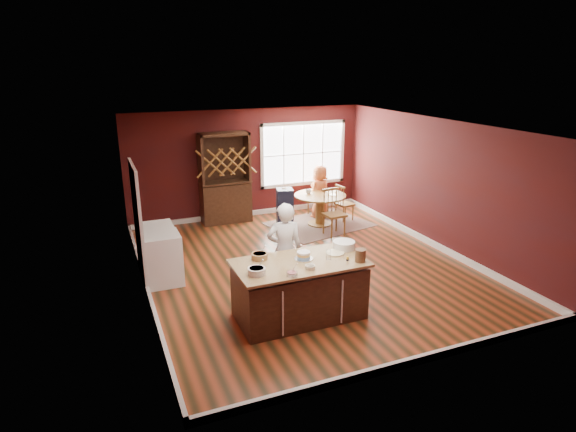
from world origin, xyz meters
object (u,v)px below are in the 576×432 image
object	(u,v)px
high_chair	(285,206)
hutch	(225,178)
toddler	(286,192)
chair_east	(345,202)
kitchen_island	(299,291)
washer	(163,259)
dryer	(158,247)
layer_cake	(304,255)
baker	(285,250)
seated_woman	(320,192)
dining_table	(320,203)
chair_south	(334,213)
chair_north	(317,196)

from	to	relation	value
high_chair	hutch	distance (m)	1.60
toddler	high_chair	bearing A→B (deg)	-127.63
chair_east	kitchen_island	bearing A→B (deg)	132.98
toddler	washer	distance (m)	3.93
dryer	hutch	bearing A→B (deg)	49.51
layer_cake	hutch	distance (m)	4.88
baker	high_chair	distance (m)	3.67
layer_cake	toddler	xyz separation A→B (m)	(1.38, 4.14, -0.17)
seated_woman	dryer	world-z (taller)	seated_woman
layer_cake	dryer	bearing A→B (deg)	125.76
baker	washer	xyz separation A→B (m)	(-1.83, 1.24, -0.35)
dining_table	layer_cake	xyz separation A→B (m)	(-2.13, -3.79, 0.44)
chair_south	dryer	world-z (taller)	chair_south
chair_east	chair_south	world-z (taller)	chair_south
kitchen_island	hutch	bearing A→B (deg)	87.60
dining_table	dryer	bearing A→B (deg)	-163.19
kitchen_island	chair_north	size ratio (longest dim) A/B	2.02
layer_cake	toddler	size ratio (longest dim) A/B	1.11
chair_south	washer	distance (m)	4.11
layer_cake	chair_east	world-z (taller)	layer_cake
baker	seated_woman	bearing A→B (deg)	-110.37
dining_table	chair_north	bearing A→B (deg)	69.44
dining_table	chair_north	size ratio (longest dim) A/B	1.26
high_chair	dryer	xyz separation A→B (m)	(-3.20, -1.50, -0.02)
chair_east	seated_woman	xyz separation A→B (m)	(-0.47, 0.45, 0.21)
baker	dryer	bearing A→B (deg)	-32.49
seated_woman	toddler	size ratio (longest dim) A/B	5.14
layer_cake	dryer	xyz separation A→B (m)	(-1.86, 2.58, -0.53)
baker	chair_south	xyz separation A→B (m)	(2.14, 2.30, -0.27)
baker	hutch	world-z (taller)	hutch
chair_south	hutch	distance (m)	2.81
layer_cake	chair_north	distance (m)	5.22
chair_south	chair_north	distance (m)	1.63
hutch	dryer	size ratio (longest dim) A/B	2.46
chair_south	dryer	bearing A→B (deg)	-179.16
seated_woman	washer	size ratio (longest dim) A/B	1.45
dining_table	seated_woman	distance (m)	0.60
layer_cake	seated_woman	xyz separation A→B (m)	(2.39, 4.31, -0.31)
chair_north	washer	world-z (taller)	chair_north
baker	washer	distance (m)	2.24
washer	dryer	size ratio (longest dim) A/B	1.03
layer_cake	seated_woman	size ratio (longest dim) A/B	0.22
chair_south	chair_north	size ratio (longest dim) A/B	1.10
chair_south	seated_woman	distance (m)	1.36
baker	toddler	distance (m)	3.72
baker	high_chair	size ratio (longest dim) A/B	1.72
layer_cake	dryer	world-z (taller)	layer_cake
chair_south	kitchen_island	bearing A→B (deg)	-130.86
chair_north	high_chair	bearing A→B (deg)	-7.62
chair_east	dryer	world-z (taller)	chair_east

